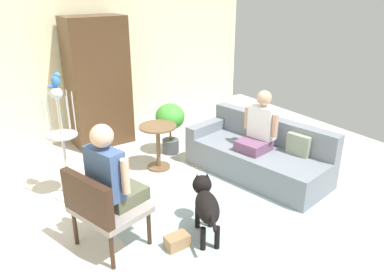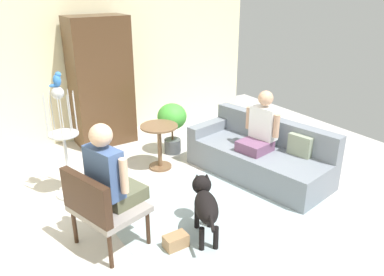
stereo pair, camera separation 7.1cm
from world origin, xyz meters
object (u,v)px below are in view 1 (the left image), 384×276
Objects in this scene: dog at (206,203)px; couch at (258,155)px; person_on_armchair at (110,174)px; person_on_couch at (260,127)px; potted_plant at (170,121)px; bird_cage_stand at (64,147)px; round_end_table at (158,141)px; armchair at (100,205)px; handbag at (177,241)px; parrot at (56,80)px; armoire_cabinet at (98,82)px.

couch is at bearing 27.00° from dog.
person_on_couch is at bearing 7.63° from person_on_armchair.
person_on_armchair is 1.09× the size of potted_plant.
person_on_armchair reaches higher than couch.
bird_cage_stand is at bearing 94.65° from person_on_armchair.
armchair is at bearing -136.62° from round_end_table.
person_on_couch is 1.00× the size of potted_plant.
parrot is at bearing 109.12° from handbag.
person_on_armchair is at bearing -172.37° from person_on_couch.
armoire_cabinet reaches higher than armchair.
armoire_cabinet reaches higher than parrot.
handbag is at bearing -175.72° from dog.
person_on_couch is at bearing 26.74° from dog.
person_on_armchair is 1.08× the size of dog.
person_on_armchair is 1.80m from round_end_table.
person_on_armchair is 3.60× the size of handbag.
round_end_table is 0.32× the size of armoire_cabinet.
armchair is at bearing 160.28° from dog.
armoire_cabinet is (-1.37, 2.31, 0.75)m from couch.
armchair is at bearing 148.15° from handbag.
parrot is 0.08× the size of armoire_cabinet.
armchair reaches higher than handbag.
parrot is at bearing 120.53° from dog.
round_end_table is 0.46× the size of bird_cage_stand.
person_on_armchair is 0.62× the size of bird_cage_stand.
potted_plant is at bearing 44.43° from person_on_armchair.
person_on_armchair is 2.82m from armoire_cabinet.
bird_cage_stand reaches higher than couch.
couch is at bearing -40.80° from round_end_table.
dog is 0.40× the size of armoire_cabinet.
potted_plant is at bearing 116.73° from couch.
dog is 2.18m from potted_plant.
person_on_couch reaches higher than dog.
person_on_armchair is 0.97m from handbag.
person_on_armchair is at bearing -85.35° from bird_cage_stand.
armchair reaches higher than dog.
parrot reaches higher than handbag.
armoire_cabinet is at bearing 54.23° from bird_cage_stand.
person_on_armchair reaches higher than armchair.
armchair reaches higher than couch.
parrot is (-1.32, -0.06, 1.07)m from round_end_table.
round_end_table is 0.80× the size of dog.
person_on_armchair reaches higher than person_on_couch.
dog is (-1.44, -0.74, 0.10)m from couch.
parrot is (-0.95, 1.61, 1.12)m from dog.
armoire_cabinet is (0.94, 2.65, 0.23)m from person_on_armchair.
armoire_cabinet is at bearing 70.43° from person_on_armchair.
person_on_couch is (-0.04, -0.03, 0.44)m from couch.
round_end_table is at bearing 77.51° from dog.
potted_plant is 1.34m from armoire_cabinet.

